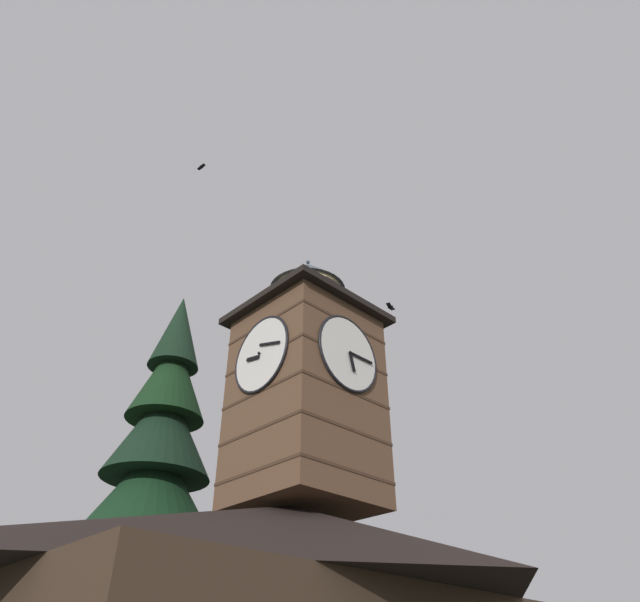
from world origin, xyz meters
name	(u,v)px	position (x,y,z in m)	size (l,w,h in m)	color
clock_tower	(306,384)	(-2.61, -0.41, 11.44)	(4.82, 4.82, 10.04)	brown
pine_tree_behind	(146,532)	(-0.87, -7.12, 7.19)	(7.28, 7.28, 17.67)	#473323
moon	(145,524)	(-17.03, -37.91, 15.14)	(1.99, 1.99, 1.99)	silver
flying_bird_high	(201,167)	(1.33, -3.30, 21.89)	(0.20, 0.47, 0.11)	black
flying_bird_low	(391,307)	(-7.81, -0.36, 17.12)	(0.69, 0.37, 0.15)	black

